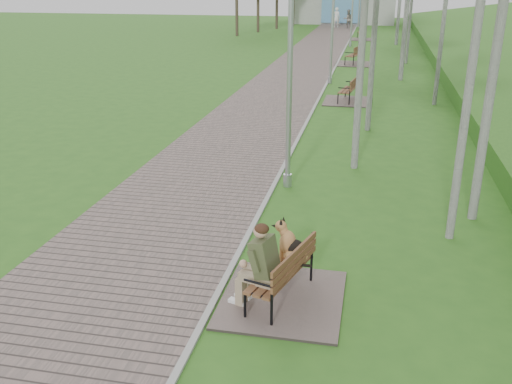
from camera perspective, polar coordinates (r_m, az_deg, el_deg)
ground at (r=11.04m, az=-0.32°, el=-3.55°), size 120.00×120.00×0.00m
walkway at (r=31.89m, az=4.82°, el=12.61°), size 3.50×67.00×0.04m
kerb at (r=31.73m, az=8.03°, el=12.45°), size 0.10×67.00×0.05m
building_north at (r=60.97m, az=8.82°, el=18.23°), size 10.00×5.20×4.00m
bench_main at (r=8.47m, az=2.03°, el=-8.31°), size 1.79×1.99×1.56m
bench_second at (r=22.45m, az=9.12°, el=9.43°), size 1.83×2.03×1.12m
bench_third at (r=32.32m, az=9.73°, el=12.88°), size 1.99×2.21×1.22m
bench_far at (r=45.24m, az=10.52°, el=15.04°), size 1.97×2.19×1.21m
lamp_post_near at (r=12.56m, az=3.37°, el=10.78°), size 0.20×0.20×5.08m
lamp_post_second at (r=26.05m, az=7.63°, el=15.76°), size 0.19×0.19×4.97m
lamp_post_third at (r=40.40m, az=9.59°, el=17.35°), size 0.19×0.19×4.87m
pedestrian_near at (r=55.20m, az=8.03°, el=16.88°), size 0.71×0.51×1.81m
pedestrian_far at (r=54.52m, az=9.18°, el=16.70°), size 0.97×0.86×1.67m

